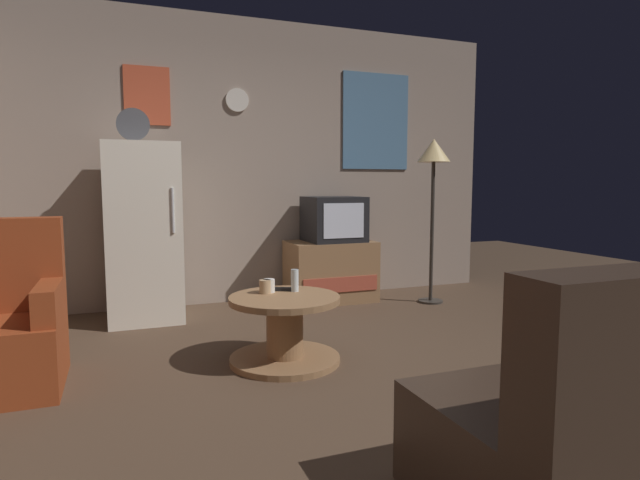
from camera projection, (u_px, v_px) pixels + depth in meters
ground_plane at (355, 384)px, 3.06m from camera, size 12.00×12.00×0.00m
wall_with_art at (253, 162)px, 5.19m from camera, size 5.20×0.12×2.74m
fridge at (143, 232)px, 4.43m from camera, size 0.60×0.62×1.77m
tv_stand at (331, 271)px, 5.22m from camera, size 0.84×0.53×0.60m
crt_tv at (334, 219)px, 5.17m from camera, size 0.54×0.51×0.44m
standing_lamp at (434, 163)px, 5.04m from camera, size 0.32×0.32×1.59m
coffee_table at (285, 329)px, 3.41m from camera, size 0.72×0.72×0.44m
wine_glass at (295, 280)px, 3.53m from camera, size 0.05×0.05×0.15m
mug_ceramic_white at (269, 286)px, 3.50m from camera, size 0.08×0.08×0.09m
mug_ceramic_tan at (265, 287)px, 3.47m from camera, size 0.08×0.08×0.09m
remote_control at (284, 289)px, 3.56m from camera, size 0.16×0.10×0.02m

